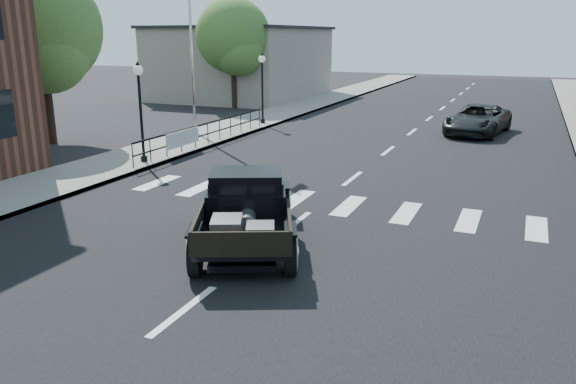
% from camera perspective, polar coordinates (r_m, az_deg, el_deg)
% --- Properties ---
extents(ground, '(120.00, 120.00, 0.00)m').
position_cam_1_polar(ground, '(12.41, -2.89, -6.10)').
color(ground, black).
rests_on(ground, ground).
extents(road, '(14.00, 80.00, 0.02)m').
position_cam_1_polar(road, '(26.25, 11.64, 5.29)').
color(road, black).
rests_on(road, ground).
extents(road_markings, '(12.00, 60.00, 0.06)m').
position_cam_1_polar(road_markings, '(21.46, 8.88, 3.12)').
color(road_markings, silver).
rests_on(road_markings, ground).
extents(sidewalk_left, '(3.00, 80.00, 0.15)m').
position_cam_1_polar(sidewalk_left, '(29.11, -5.05, 6.69)').
color(sidewalk_left, gray).
rests_on(sidewalk_left, ground).
extents(low_building_left, '(10.00, 12.00, 5.00)m').
position_cam_1_polar(low_building_left, '(43.34, -4.63, 12.87)').
color(low_building_left, '#A19687').
rests_on(low_building_left, ground).
extents(railing, '(0.08, 10.00, 1.00)m').
position_cam_1_polar(railing, '(24.14, -8.15, 6.11)').
color(railing, black).
rests_on(railing, sidewalk_left).
extents(banner, '(0.04, 2.20, 0.60)m').
position_cam_1_polar(banner, '(22.48, -10.59, 4.78)').
color(banner, silver).
rests_on(banner, sidewalk_left).
extents(lamp_post_b, '(0.36, 0.36, 3.56)m').
position_cam_1_polar(lamp_post_b, '(20.86, -14.72, 7.82)').
color(lamp_post_b, black).
rests_on(lamp_post_b, sidewalk_left).
extents(lamp_post_c, '(0.36, 0.36, 3.56)m').
position_cam_1_polar(lamp_post_c, '(29.36, -2.63, 10.46)').
color(lamp_post_c, black).
rests_on(lamp_post_c, sidewalk_left).
extents(big_tree_near, '(5.05, 5.05, 7.42)m').
position_cam_1_polar(big_tree_near, '(26.49, -23.60, 12.49)').
color(big_tree_near, '#42672C').
rests_on(big_tree_near, ground).
extents(big_tree_far, '(4.70, 4.70, 6.91)m').
position_cam_1_polar(big_tree_far, '(36.83, -5.57, 13.84)').
color(big_tree_far, '#42672C').
rests_on(big_tree_far, ground).
extents(hotrod_pickup, '(4.12, 5.41, 1.70)m').
position_cam_1_polar(hotrod_pickup, '(12.58, -4.24, -1.71)').
color(hotrod_pickup, black).
rests_on(hotrod_pickup, ground).
extents(second_car, '(3.07, 5.28, 1.38)m').
position_cam_1_polar(second_car, '(28.46, 18.72, 6.97)').
color(second_car, black).
rests_on(second_car, ground).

